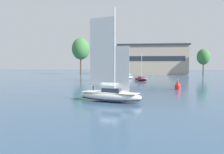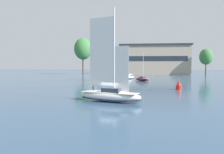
% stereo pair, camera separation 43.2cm
% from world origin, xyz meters
% --- Properties ---
extents(ground_plane, '(400.00, 400.00, 0.00)m').
position_xyz_m(ground_plane, '(0.00, 0.00, 0.00)').
color(ground_plane, '#385675').
extents(waterfront_building, '(35.32, 17.18, 15.23)m').
position_xyz_m(waterfront_building, '(12.25, 87.33, 7.65)').
color(waterfront_building, tan).
rests_on(waterfront_building, ground).
extents(tree_shore_left, '(5.98, 5.98, 12.31)m').
position_xyz_m(tree_shore_left, '(35.15, 76.83, 8.62)').
color(tree_shore_left, brown).
rests_on(tree_shore_left, ground).
extents(tree_shore_center, '(9.14, 9.14, 18.80)m').
position_xyz_m(tree_shore_center, '(-24.48, 82.84, 13.16)').
color(tree_shore_center, brown).
rests_on(tree_shore_center, ground).
extents(sailboat_main, '(9.21, 5.20, 12.21)m').
position_xyz_m(sailboat_main, '(0.01, -0.00, 0.99)').
color(sailboat_main, white).
rests_on(sailboat_main, ground).
extents(sailboat_moored_near_marina, '(4.87, 6.11, 8.53)m').
position_xyz_m(sailboat_moored_near_marina, '(5.15, 38.19, 0.58)').
color(sailboat_moored_near_marina, maroon).
rests_on(sailboat_moored_near_marina, ground).
extents(sailboat_moored_mid_channel, '(5.76, 5.57, 8.63)m').
position_xyz_m(sailboat_moored_mid_channel, '(0.34, 47.55, 0.59)').
color(sailboat_moored_mid_channel, silver).
rests_on(sailboat_moored_mid_channel, ground).
extents(sailboat_moored_far_slip, '(5.09, 6.38, 8.90)m').
position_xyz_m(sailboat_moored_far_slip, '(-7.73, 37.49, 0.76)').
color(sailboat_moored_far_slip, navy).
rests_on(sailboat_moored_far_slip, ground).
extents(channel_buoy, '(1.13, 1.13, 2.05)m').
position_xyz_m(channel_buoy, '(11.79, 15.44, 0.81)').
color(channel_buoy, red).
rests_on(channel_buoy, ground).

